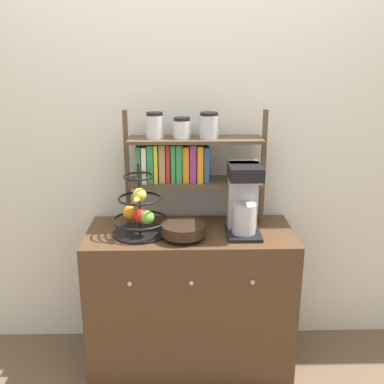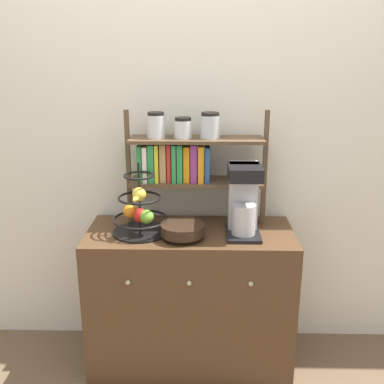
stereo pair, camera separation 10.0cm
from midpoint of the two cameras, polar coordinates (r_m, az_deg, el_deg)
wall_back at (r=2.54m, az=1.07°, el=7.94°), size 7.00×0.05×2.60m
sideboard at (r=2.58m, az=0.94°, el=-13.28°), size 1.10×0.50×0.80m
coffee_maker at (r=2.33m, az=7.78°, el=-0.88°), size 0.18×0.24×0.37m
fruit_stand at (r=2.34m, az=-5.46°, el=-2.51°), size 0.29×0.29×0.38m
wooden_bowl at (r=2.29m, az=0.06°, el=-4.85°), size 0.23×0.23×0.08m
shelf_hutch at (r=2.41m, az=0.02°, el=4.67°), size 0.76×0.20×0.63m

